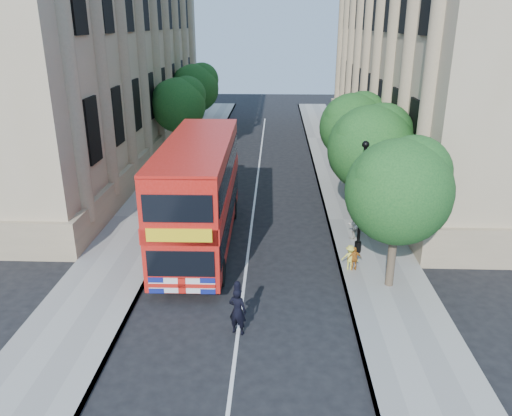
# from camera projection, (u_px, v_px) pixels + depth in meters

# --- Properties ---
(ground) EXTENTS (120.00, 120.00, 0.00)m
(ground) POSITION_uv_depth(u_px,v_px,m) (239.00, 327.00, 17.38)
(ground) COLOR black
(ground) RESTS_ON ground
(pavement_right) EXTENTS (3.50, 80.00, 0.12)m
(pavement_right) POSITION_uv_depth(u_px,v_px,m) (360.00, 221.00, 26.51)
(pavement_right) COLOR gray
(pavement_right) RESTS_ON ground
(pavement_left) EXTENTS (3.50, 80.00, 0.12)m
(pavement_left) POSITION_uv_depth(u_px,v_px,m) (146.00, 217.00, 26.93)
(pavement_left) COLOR gray
(pavement_left) RESTS_ON ground
(building_right) EXTENTS (12.00, 38.00, 18.00)m
(building_right) POSITION_uv_depth(u_px,v_px,m) (451.00, 36.00, 36.18)
(building_right) COLOR tan
(building_right) RESTS_ON ground
(building_left) EXTENTS (12.00, 38.00, 18.00)m
(building_left) POSITION_uv_depth(u_px,v_px,m) (76.00, 36.00, 37.21)
(building_left) COLOR tan
(building_left) RESTS_ON ground
(tree_right_near) EXTENTS (4.00, 4.00, 6.08)m
(tree_right_near) POSITION_uv_depth(u_px,v_px,m) (400.00, 186.00, 18.52)
(tree_right_near) COLOR #473828
(tree_right_near) RESTS_ON ground
(tree_right_mid) EXTENTS (4.20, 4.20, 6.37)m
(tree_right_mid) POSITION_uv_depth(u_px,v_px,m) (372.00, 144.00, 24.06)
(tree_right_mid) COLOR #473828
(tree_right_mid) RESTS_ON ground
(tree_right_far) EXTENTS (4.00, 4.00, 6.15)m
(tree_right_far) POSITION_uv_depth(u_px,v_px,m) (354.00, 123.00, 29.73)
(tree_right_far) COLOR #473828
(tree_right_far) RESTS_ON ground
(tree_left_far) EXTENTS (4.00, 4.00, 6.30)m
(tree_left_far) POSITION_uv_depth(u_px,v_px,m) (179.00, 102.00, 36.67)
(tree_left_far) COLOR #473828
(tree_left_far) RESTS_ON ground
(tree_left_back) EXTENTS (4.20, 4.20, 6.65)m
(tree_left_back) POSITION_uv_depth(u_px,v_px,m) (195.00, 85.00, 44.07)
(tree_left_back) COLOR #473828
(tree_left_back) RESTS_ON ground
(lamp_post) EXTENTS (0.32, 0.32, 5.16)m
(lamp_post) POSITION_uv_depth(u_px,v_px,m) (361.00, 203.00, 21.93)
(lamp_post) COLOR black
(lamp_post) RESTS_ON pavement_right
(double_decker_bus) EXTENTS (3.01, 10.77, 4.96)m
(double_decker_bus) POSITION_uv_depth(u_px,v_px,m) (199.00, 191.00, 22.74)
(double_decker_bus) COLOR red
(double_decker_bus) RESTS_ON ground
(box_van) EXTENTS (1.83, 4.40, 2.50)m
(box_van) POSITION_uv_depth(u_px,v_px,m) (209.00, 172.00, 30.89)
(box_van) COLOR black
(box_van) RESTS_ON ground
(police_constable) EXTENTS (0.74, 0.61, 1.73)m
(police_constable) POSITION_uv_depth(u_px,v_px,m) (238.00, 311.00, 16.74)
(police_constable) COLOR black
(police_constable) RESTS_ON ground
(woman_pedestrian) EXTENTS (0.90, 0.82, 1.49)m
(woman_pedestrian) POSITION_uv_depth(u_px,v_px,m) (354.00, 224.00, 23.96)
(woman_pedestrian) COLOR beige
(woman_pedestrian) RESTS_ON pavement_right
(child_a) EXTENTS (0.64, 0.35, 1.04)m
(child_a) POSITION_uv_depth(u_px,v_px,m) (355.00, 259.00, 20.94)
(child_a) COLOR #BE6E21
(child_a) RESTS_ON pavement_right
(child_b) EXTENTS (0.77, 0.54, 1.10)m
(child_b) POSITION_uv_depth(u_px,v_px,m) (350.00, 257.00, 21.00)
(child_b) COLOR #DBD54A
(child_b) RESTS_ON pavement_right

